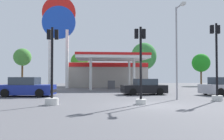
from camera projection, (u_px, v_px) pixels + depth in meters
ground_plane at (152, 105)px, 12.83m from camera, size 90.00×90.00×0.00m
gas_station at (108, 73)px, 36.18m from camera, size 11.76×13.74×4.52m
station_pole_sign at (59, 29)px, 32.33m from camera, size 4.71×0.56×13.10m
car_0 at (27, 88)px, 18.70m from camera, size 4.60×2.41×1.58m
car_1 at (144, 87)px, 20.66m from camera, size 4.11×2.08×1.43m
traffic_signal_0 at (52, 81)px, 13.09m from camera, size 0.76×0.76×4.46m
traffic_signal_1 at (141, 72)px, 13.43m from camera, size 0.65×0.67×4.55m
traffic_signal_2 at (217, 72)px, 15.38m from camera, size 0.68×0.70×5.23m
tree_0 at (22, 57)px, 39.66m from camera, size 3.00×3.00×6.54m
tree_1 at (79, 61)px, 41.16m from camera, size 3.13×3.13×5.94m
tree_2 at (144, 56)px, 40.76m from camera, size 4.50×4.50×7.70m
tree_3 at (201, 63)px, 40.67m from camera, size 3.15×3.15×5.72m
corner_streetlamp at (178, 43)px, 16.01m from camera, size 0.24×1.48×6.59m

